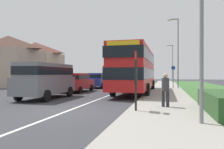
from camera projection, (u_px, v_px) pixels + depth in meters
ground_plane at (68, 111)px, 9.43m from camera, size 120.00×120.00×0.00m
lane_marking_centre at (112, 94)px, 17.18m from camera, size 0.14×60.00×0.01m
pavement_near_side at (166, 97)px, 14.21m from camera, size 3.20×68.00×0.12m
roadside_hedge at (220, 104)px, 8.40m from camera, size 1.10×4.29×0.90m
double_decker_bus at (136, 68)px, 18.22m from camera, size 2.80×11.40×3.70m
parked_van_grey at (46, 78)px, 14.09m from camera, size 2.11×4.94×2.32m
parked_car_red at (77, 82)px, 19.31m from camera, size 1.96×4.50×1.70m
parked_car_blue at (98, 80)px, 24.75m from camera, size 1.98×4.08×1.74m
parked_car_dark_green at (109, 79)px, 29.76m from camera, size 1.91×4.03×1.61m
pedestrian_at_stop at (165, 88)px, 9.77m from camera, size 0.34×0.34×1.67m
bus_stop_sign at (136, 76)px, 8.77m from camera, size 0.09×0.52×2.60m
cycle_route_sign at (173, 76)px, 23.01m from camera, size 0.44×0.08×2.52m
street_lamp_mid at (177, 49)px, 22.50m from camera, size 1.14×0.20×7.51m
street_lamp_far at (172, 61)px, 38.29m from camera, size 1.14×0.20×6.86m
house_terrace_far_side at (23, 62)px, 29.90m from camera, size 7.08×11.48×6.54m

